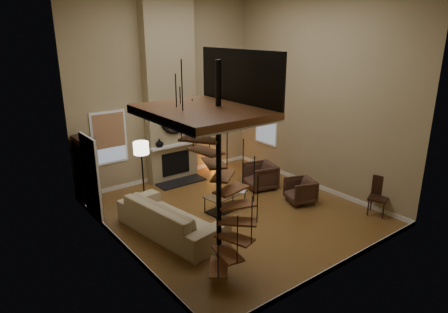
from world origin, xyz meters
TOP-DOWN VIEW (x-y plane):
  - ground at (0.00, 0.00)m, footprint 6.00×6.50m
  - back_wall at (0.00, 3.25)m, footprint 6.00×0.02m
  - front_wall at (0.00, -3.25)m, footprint 6.00×0.02m
  - left_wall at (-3.00, 0.00)m, footprint 0.02×6.50m
  - right_wall at (3.00, 0.00)m, footprint 0.02×6.50m
  - baseboard_back at (0.00, 3.24)m, footprint 6.00×0.02m
  - baseboard_front at (0.00, -3.24)m, footprint 6.00×0.02m
  - baseboard_left at (-2.99, 0.00)m, footprint 0.02×6.50m
  - baseboard_right at (2.99, 0.00)m, footprint 0.02×6.50m
  - chimney_breast at (0.00, 3.06)m, footprint 1.60×0.38m
  - hearth at (0.00, 2.57)m, footprint 1.50×0.60m
  - firebox at (0.00, 2.86)m, footprint 0.95×0.02m
  - mantel at (0.00, 2.78)m, footprint 1.70×0.18m
  - mirror_frame at (0.00, 2.84)m, footprint 0.94×0.10m
  - mirror_disc at (0.00, 2.85)m, footprint 0.80×0.01m
  - vase_left at (-0.55, 2.82)m, footprint 0.24×0.24m
  - vase_right at (0.60, 2.82)m, footprint 0.20×0.20m
  - window_back at (-1.90, 3.22)m, footprint 1.02×0.06m
  - window_right at (2.97, 2.00)m, footprint 0.06×1.02m
  - entry_door at (-2.95, 1.80)m, footprint 0.10×1.05m
  - loft at (-2.04, -1.80)m, footprint 1.70×2.20m
  - spiral_stair at (-1.78, -1.79)m, footprint 1.47×1.47m
  - hutch at (-2.75, 2.84)m, footprint 0.37×0.79m
  - sofa at (-1.85, 0.01)m, footprint 1.52×2.94m
  - armchair_near at (1.74, 0.78)m, footprint 1.03×1.01m
  - armchair_far at (1.85, -0.68)m, footprint 0.91×0.90m
  - coffee_table at (-0.09, 0.23)m, footprint 1.20×0.71m
  - bowl at (-0.09, 0.28)m, footprint 0.39×0.39m
  - book at (0.26, 0.08)m, footprint 0.36×0.37m
  - floor_lamp at (-1.57, 1.92)m, footprint 0.40×0.40m
  - accent_lamp at (1.53, 3.00)m, footprint 0.15×0.15m
  - side_chair at (2.89, -2.29)m, footprint 0.59×0.59m

SIDE VIEW (x-z plane):
  - ground at x=0.00m, z-range -0.01..0.00m
  - hearth at x=0.00m, z-range 0.00..0.04m
  - baseboard_back at x=0.00m, z-range 0.00..0.12m
  - baseboard_front at x=0.00m, z-range 0.00..0.12m
  - baseboard_left at x=-2.99m, z-range 0.00..0.12m
  - baseboard_right at x=2.99m, z-range 0.00..0.12m
  - accent_lamp at x=1.53m, z-range -0.02..0.52m
  - coffee_table at x=-0.09m, z-range 0.07..0.50m
  - armchair_near at x=1.74m, z-range -0.03..0.74m
  - armchair_far at x=1.85m, z-range 0.03..0.68m
  - sofa at x=-1.85m, z-range -0.01..0.80m
  - book at x=0.26m, z-range 0.45..0.48m
  - bowl at x=-0.09m, z-range 0.45..0.55m
  - side_chair at x=2.89m, z-range 0.04..1.01m
  - firebox at x=0.00m, z-range 0.19..0.91m
  - hutch at x=-2.75m, z-range 0.07..1.83m
  - entry_door at x=-2.95m, z-range -0.03..2.13m
  - mantel at x=0.00m, z-range 1.12..1.18m
  - vase_right at x=0.60m, z-range 1.18..1.39m
  - vase_left at x=-0.55m, z-range 1.18..1.43m
  - floor_lamp at x=-1.57m, z-range 0.56..2.27m
  - window_back at x=-1.90m, z-range 0.86..2.38m
  - window_right at x=2.97m, z-range 0.87..2.39m
  - spiral_stair at x=-1.78m, z-range -0.25..3.81m
  - mirror_frame at x=0.00m, z-range 1.48..2.42m
  - mirror_disc at x=0.00m, z-range 1.55..2.35m
  - back_wall at x=0.00m, z-range 0.00..5.50m
  - front_wall at x=0.00m, z-range 0.00..5.50m
  - left_wall at x=-3.00m, z-range 0.00..5.50m
  - right_wall at x=3.00m, z-range 0.00..5.50m
  - chimney_breast at x=0.00m, z-range 0.00..5.50m
  - loft at x=-2.04m, z-range 2.69..3.78m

